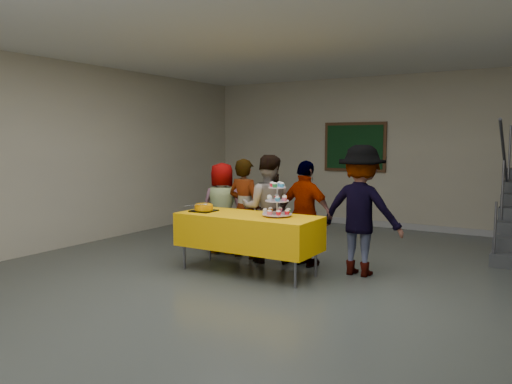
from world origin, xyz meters
TOP-DOWN VIEW (x-y plane):
  - room_shell at (0.00, 0.02)m, footprint 10.00×10.04m
  - bake_table at (-0.63, 0.66)m, footprint 1.88×0.78m
  - cupcake_stand at (-0.23, 0.73)m, footprint 0.38×0.38m
  - bear_cake at (-1.31, 0.61)m, footprint 0.32×0.36m
  - schoolchild_a at (-1.61, 1.46)m, footprint 0.77×0.61m
  - schoolchild_b at (-1.14, 1.38)m, footprint 0.55×0.38m
  - schoolchild_c at (-0.72, 1.32)m, footprint 0.92×0.83m
  - schoolchild_d at (-0.14, 1.38)m, footprint 0.91×0.52m
  - schoolchild_e at (0.66, 1.35)m, footprint 1.09×0.64m
  - noticeboard at (-0.77, 4.96)m, footprint 1.30×0.05m

SIDE VIEW (x-z plane):
  - bake_table at x=-0.63m, z-range 0.17..0.94m
  - schoolchild_a at x=-1.61m, z-range 0.00..1.39m
  - schoolchild_d at x=-0.14m, z-range 0.00..1.46m
  - schoolchild_b at x=-1.14m, z-range 0.00..1.47m
  - schoolchild_c at x=-0.72m, z-range 0.00..1.53m
  - bear_cake at x=-1.31m, z-range 0.77..0.89m
  - schoolchild_e at x=0.66m, z-range 0.00..1.68m
  - cupcake_stand at x=-0.23m, z-range 0.72..1.17m
  - noticeboard at x=-0.77m, z-range 1.10..2.10m
  - room_shell at x=0.00m, z-range 0.62..3.64m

